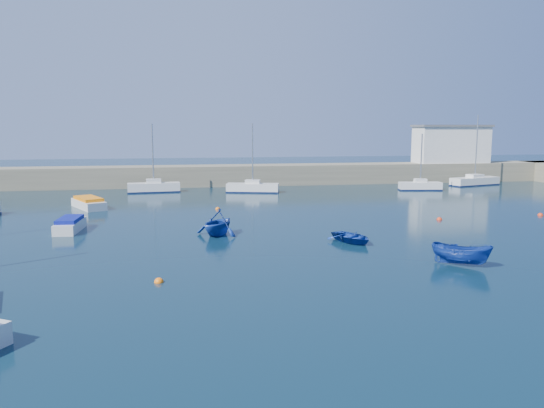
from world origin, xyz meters
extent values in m
plane|color=#0B2332|center=(0.00, 0.00, 0.00)|extent=(220.00, 220.00, 0.00)
cube|color=#726D57|center=(0.00, 46.00, 1.30)|extent=(96.00, 4.50, 2.60)
cube|color=silver|center=(30.00, 46.00, 5.10)|extent=(10.00, 4.00, 5.00)
cube|color=silver|center=(-10.74, 39.79, 0.55)|extent=(6.08, 2.15, 1.11)
cylinder|color=#B7BABC|center=(-10.74, 39.79, 4.54)|extent=(0.17, 0.17, 6.86)
cube|color=silver|center=(0.67, 37.66, 0.52)|extent=(6.28, 3.22, 1.05)
cylinder|color=#B7BABC|center=(0.67, 37.66, 4.53)|extent=(0.15, 0.15, 6.95)
cube|color=silver|center=(20.94, 36.28, 0.49)|extent=(5.18, 2.19, 0.98)
cylinder|color=#B7BABC|center=(20.94, 36.28, 3.87)|extent=(0.15, 0.15, 5.78)
cube|color=silver|center=(30.46, 40.21, 0.52)|extent=(7.29, 3.86, 1.04)
cylinder|color=#B7BABC|center=(30.46, 40.21, 5.08)|extent=(0.15, 0.15, 8.07)
cube|color=silver|center=(-15.77, 16.84, 0.37)|extent=(1.69, 4.22, 0.74)
cube|color=navy|center=(-15.77, 16.84, 0.88)|extent=(1.55, 3.18, 0.28)
cube|color=silver|center=(-16.24, 28.21, 0.38)|extent=(3.87, 5.38, 0.77)
cube|color=orange|center=(-16.24, 28.21, 0.91)|extent=(3.23, 4.20, 0.29)
imported|color=navy|center=(3.39, 9.59, 0.34)|extent=(3.45, 3.97, 0.69)
imported|color=navy|center=(-5.19, 13.43, 0.92)|extent=(4.48, 4.61, 1.85)
imported|color=navy|center=(7.42, 2.83, 0.63)|extent=(3.27, 3.07, 1.26)
sphere|color=orange|center=(-8.89, 2.44, 0.00)|extent=(0.47, 0.47, 0.47)
sphere|color=red|center=(13.25, 16.55, 0.00)|extent=(0.46, 0.46, 0.46)
sphere|color=orange|center=(-4.33, 25.38, 0.00)|extent=(0.43, 0.43, 0.43)
sphere|color=red|center=(22.90, 17.05, 0.00)|extent=(0.46, 0.46, 0.46)
camera|label=1|loc=(-7.78, -23.37, 7.56)|focal=35.00mm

